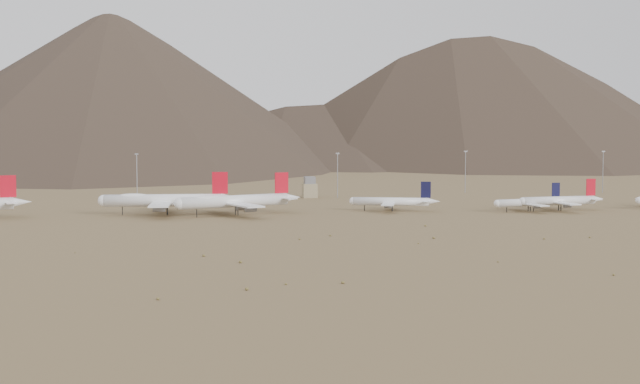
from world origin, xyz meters
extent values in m
plane|color=#90704A|center=(0.00, 0.00, 0.00)|extent=(3000.00, 3000.00, 0.00)
cone|color=white|center=(-114.45, 33.26, 6.88)|extent=(10.46, 7.07, 4.94)
cube|color=white|center=(-118.58, 32.25, 7.01)|extent=(9.04, 19.11, 0.33)
cube|color=red|center=(-119.61, 32.00, 14.08)|extent=(6.83, 2.12, 9.74)
cylinder|color=white|center=(-51.20, 34.43, 6.68)|extent=(55.21, 9.52, 5.68)
sphere|color=white|center=(-78.60, 36.35, 6.68)|extent=(5.56, 5.56, 5.56)
cone|color=white|center=(-20.51, 32.27, 7.11)|extent=(10.22, 5.79, 5.11)
cube|color=white|center=(-52.30, 34.50, 5.83)|extent=(12.30, 50.86, 0.71)
cube|color=white|center=(-24.89, 32.58, 7.25)|extent=(6.28, 19.44, 0.34)
cube|color=red|center=(-25.99, 32.65, 14.56)|extent=(7.16, 1.01, 10.07)
cylinder|color=black|center=(-70.38, 35.77, 1.92)|extent=(0.37, 0.37, 3.85)
cylinder|color=black|center=(-50.00, 35.76, 1.92)|extent=(0.46, 0.46, 3.85)
cylinder|color=black|center=(-50.20, 32.93, 1.92)|extent=(0.46, 0.46, 3.85)
ellipsoid|color=white|center=(-65.45, 35.43, 8.25)|extent=(17.84, 5.48, 3.41)
cylinder|color=slate|center=(-51.59, 44.55, 4.43)|extent=(5.66, 2.93, 2.55)
cylinder|color=slate|center=(-53.00, 24.45, 4.43)|extent=(5.66, 2.93, 2.55)
cylinder|color=slate|center=(-50.95, 53.59, 4.43)|extent=(5.66, 2.93, 2.55)
cylinder|color=slate|center=(-53.64, 15.41, 4.43)|extent=(5.66, 2.93, 2.55)
cylinder|color=white|center=(-19.79, 26.79, 6.48)|extent=(51.64, 24.27, 5.50)
sphere|color=white|center=(-44.63, 17.22, 6.48)|extent=(5.39, 5.39, 5.39)
cone|color=white|center=(8.02, 37.50, 6.89)|extent=(10.72, 8.06, 4.95)
cube|color=white|center=(-20.79, 26.41, 5.65)|extent=(25.49, 48.59, 0.69)
cube|color=white|center=(4.05, 35.97, 7.03)|extent=(11.13, 19.02, 0.33)
cube|color=red|center=(3.05, 35.59, 14.10)|extent=(6.63, 2.95, 9.76)
cylinder|color=black|center=(-37.18, 20.09, 1.86)|extent=(0.35, 0.35, 3.73)
cylinder|color=black|center=(-19.29, 28.45, 1.86)|extent=(0.44, 0.44, 3.73)
cylinder|color=black|center=(-18.31, 25.89, 1.86)|extent=(0.44, 0.44, 3.73)
ellipsoid|color=white|center=(-32.71, 21.81, 7.99)|extent=(17.38, 9.97, 3.30)
cylinder|color=slate|center=(-24.29, 35.51, 4.29)|extent=(5.86, 4.22, 2.47)
cylinder|color=slate|center=(-17.28, 17.30, 4.29)|extent=(5.86, 4.22, 2.47)
cylinder|color=slate|center=(-27.45, 43.71, 4.29)|extent=(5.86, 4.22, 2.47)
cylinder|color=slate|center=(-14.12, 9.11, 4.29)|extent=(5.86, 4.22, 2.47)
cylinder|color=white|center=(55.48, 33.59, 4.65)|extent=(35.65, 14.70, 3.93)
sphere|color=white|center=(38.25, 39.07, 4.65)|extent=(3.85, 3.85, 3.85)
cone|color=white|center=(74.77, 27.45, 4.94)|extent=(7.27, 5.34, 3.53)
cube|color=white|center=(54.79, 33.81, 4.06)|extent=(14.91, 31.29, 0.49)
cube|color=white|center=(72.02, 28.33, 5.04)|extent=(6.67, 12.21, 0.24)
cube|color=black|center=(71.33, 28.55, 10.49)|extent=(4.59, 1.76, 7.75)
cylinder|color=black|center=(43.42, 37.42, 1.34)|extent=(0.41, 0.41, 2.69)
cylinder|color=black|center=(56.46, 34.30, 1.34)|extent=(0.52, 0.52, 2.69)
cylinder|color=black|center=(55.87, 32.43, 1.34)|extent=(0.52, 0.52, 2.69)
cylinder|color=slate|center=(57.42, 42.08, 3.09)|extent=(3.98, 2.78, 1.77)
cylinder|color=slate|center=(52.16, 25.54, 3.09)|extent=(3.98, 2.78, 1.77)
cylinder|color=white|center=(119.77, 20.97, 4.35)|extent=(33.93, 9.99, 3.67)
sphere|color=white|center=(103.15, 17.78, 4.35)|extent=(3.60, 3.60, 3.60)
cone|color=white|center=(138.38, 24.54, 4.63)|extent=(6.61, 4.40, 3.31)
cube|color=white|center=(119.10, 20.84, 3.80)|extent=(10.79, 29.51, 0.46)
cube|color=white|center=(135.72, 24.03, 4.72)|extent=(5.07, 11.40, 0.22)
cube|color=black|center=(135.06, 23.91, 9.82)|extent=(4.38, 1.15, 7.25)
cylinder|color=black|center=(108.13, 18.74, 1.26)|extent=(0.39, 0.39, 2.51)
cylinder|color=black|center=(120.26, 22.00, 1.26)|extent=(0.48, 0.48, 2.51)
cylinder|color=black|center=(120.61, 20.20, 1.26)|extent=(0.48, 0.48, 2.51)
cylinder|color=slate|center=(117.57, 28.82, 2.89)|extent=(3.64, 2.26, 1.65)
cylinder|color=slate|center=(120.63, 12.87, 2.89)|extent=(3.64, 2.26, 1.65)
cylinder|color=white|center=(135.54, 21.69, 4.91)|extent=(38.44, 8.32, 4.15)
sphere|color=white|center=(116.54, 19.59, 4.91)|extent=(4.07, 4.07, 4.07)
cone|color=white|center=(156.81, 24.03, 5.22)|extent=(7.25, 4.47, 3.73)
cube|color=white|center=(134.78, 21.60, 4.29)|extent=(9.67, 33.23, 0.52)
cube|color=white|center=(153.77, 23.70, 5.33)|extent=(4.78, 12.75, 0.25)
cube|color=red|center=(153.01, 23.61, 11.08)|extent=(4.98, 0.92, 8.19)
cylinder|color=black|center=(122.24, 20.22, 1.42)|extent=(0.44, 0.44, 2.84)
cylinder|color=black|center=(136.18, 22.80, 1.42)|extent=(0.55, 0.55, 2.84)
cylinder|color=black|center=(136.41, 20.74, 1.42)|extent=(0.55, 0.55, 2.84)
cylinder|color=slate|center=(133.77, 30.72, 3.26)|extent=(4.00, 2.27, 1.87)
cylinder|color=slate|center=(135.78, 12.49, 3.26)|extent=(4.00, 2.27, 1.87)
sphere|color=white|center=(176.97, 20.75, 4.42)|extent=(3.66, 3.66, 3.66)
cube|color=#988A67|center=(30.00, 120.00, 4.00)|extent=(8.00, 8.00, 8.00)
cube|color=slate|center=(30.00, 120.00, 10.00)|extent=(6.00, 6.00, 4.00)
cylinder|color=gray|center=(-66.48, 122.95, 12.50)|extent=(0.50, 0.50, 25.00)
cube|color=gray|center=(-66.48, 122.95, 25.30)|extent=(2.00, 0.60, 0.80)
cylinder|color=gray|center=(45.30, 115.62, 12.50)|extent=(0.50, 0.50, 25.00)
cube|color=gray|center=(45.30, 115.62, 25.30)|extent=(2.00, 0.60, 0.80)
cylinder|color=gray|center=(130.29, 142.42, 12.50)|extent=(0.50, 0.50, 25.00)
cube|color=gray|center=(130.29, 142.42, 25.30)|extent=(2.00, 0.60, 0.80)
cylinder|color=gray|center=(212.43, 126.21, 12.50)|extent=(0.50, 0.50, 25.00)
cube|color=gray|center=(212.43, 126.21, 25.30)|extent=(2.00, 0.60, 0.80)
ellipsoid|color=olive|center=(9.29, -57.21, 0.27)|extent=(0.85, 0.85, 0.55)
ellipsoid|color=olive|center=(-39.10, -101.67, 0.39)|extent=(0.92, 0.92, 0.78)
ellipsoid|color=olive|center=(-20.35, -154.93, 0.25)|extent=(0.71, 0.71, 0.49)
ellipsoid|color=olive|center=(35.30, -83.85, 0.21)|extent=(0.57, 0.57, 0.42)
ellipsoid|color=olive|center=(83.38, -79.63, 0.29)|extent=(0.74, 0.74, 0.59)
ellipsoid|color=olive|center=(-28.84, -116.60, 0.40)|extent=(1.02, 1.02, 0.80)
ellipsoid|color=olive|center=(-3.48, -65.58, 0.26)|extent=(0.83, 0.83, 0.52)
ellipsoid|color=olive|center=(-79.49, -86.72, 0.13)|extent=(0.51, 0.51, 0.25)
ellipsoid|color=olive|center=(101.55, -78.46, 0.26)|extent=(0.88, 0.88, 0.51)
ellipsoid|color=olive|center=(-5.60, -155.67, 0.34)|extent=(0.97, 0.97, 0.67)
ellipsoid|color=olive|center=(53.30, -31.85, 0.34)|extent=(0.87, 0.87, 0.68)
ellipsoid|color=olive|center=(69.49, -156.23, 0.29)|extent=(0.69, 0.69, 0.58)
ellipsoid|color=olive|center=(44.92, -70.63, 0.34)|extent=(1.01, 1.01, 0.68)
ellipsoid|color=olive|center=(-30.97, -161.08, 0.40)|extent=(0.94, 0.94, 0.81)
ellipsoid|color=olive|center=(47.16, -128.18, 0.18)|extent=(0.57, 0.57, 0.36)
ellipsoid|color=olive|center=(-52.55, -169.69, 0.33)|extent=(0.82, 0.82, 0.66)
camera|label=1|loc=(-50.16, -379.00, 40.59)|focal=50.00mm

